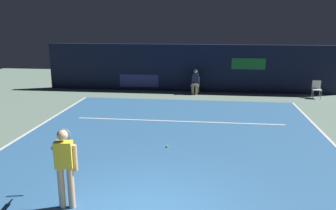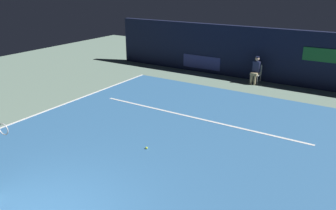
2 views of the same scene
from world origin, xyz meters
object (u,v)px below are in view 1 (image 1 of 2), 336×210
Objects in this scene: tennis_ball at (167,146)px; courtside_chair_near at (317,88)px; tennis_player at (65,164)px; line_judge_on_chair at (195,81)px.

courtside_chair_near is at bearing 50.13° from tennis_ball.
tennis_ball is at bearing 66.30° from tennis_player.
tennis_ball is (-6.71, -8.03, -0.46)m from courtside_chair_near.
tennis_player is 14.49m from courtside_chair_near.
courtside_chair_near is 10.48m from tennis_ball.
tennis_player is 1.97× the size of courtside_chair_near.
line_judge_on_chair is at bearing 79.85° from tennis_player.
tennis_player reaches higher than courtside_chair_near.
tennis_ball is (1.66, 3.78, -0.94)m from tennis_player.
tennis_ball is at bearing -93.48° from line_judge_on_chair.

